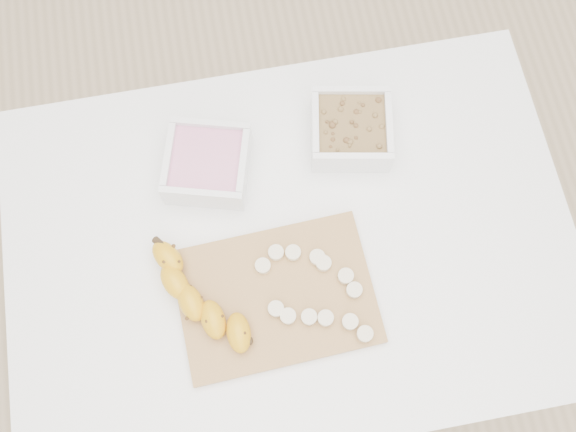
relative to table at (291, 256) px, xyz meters
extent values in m
plane|color=#C6AD89|center=(0.00, 0.00, -0.65)|extent=(3.50, 3.50, 0.00)
cube|color=white|center=(0.00, 0.00, 0.08)|extent=(1.00, 0.70, 0.04)
cylinder|color=white|center=(0.44, -0.29, -0.30)|extent=(0.05, 0.05, 0.71)
cylinder|color=white|center=(-0.44, 0.29, -0.30)|extent=(0.05, 0.05, 0.71)
cylinder|color=white|center=(0.44, 0.29, -0.30)|extent=(0.05, 0.05, 0.71)
cube|color=white|center=(-0.12, 0.16, 0.13)|extent=(0.18, 0.18, 0.07)
cube|color=pink|center=(-0.12, 0.16, 0.13)|extent=(0.15, 0.15, 0.04)
cube|color=white|center=(0.14, 0.18, 0.13)|extent=(0.16, 0.16, 0.07)
cube|color=brown|center=(0.14, 0.18, 0.13)|extent=(0.14, 0.14, 0.04)
cube|color=#A57C41|center=(-0.04, -0.09, 0.10)|extent=(0.34, 0.25, 0.01)
cylinder|color=beige|center=(-0.06, -0.04, 0.12)|extent=(0.03, 0.03, 0.01)
cylinder|color=beige|center=(-0.03, -0.02, 0.12)|extent=(0.03, 0.03, 0.01)
cylinder|color=beige|center=(0.00, -0.02, 0.12)|extent=(0.03, 0.03, 0.01)
cylinder|color=beige|center=(0.04, -0.04, 0.12)|extent=(0.03, 0.03, 0.01)
cylinder|color=beige|center=(0.05, -0.05, 0.12)|extent=(0.03, 0.03, 0.01)
cylinder|color=beige|center=(0.08, -0.08, 0.12)|extent=(0.03, 0.03, 0.01)
cylinder|color=beige|center=(0.09, -0.11, 0.12)|extent=(0.03, 0.03, 0.01)
cylinder|color=beige|center=(-0.05, -0.11, 0.12)|extent=(0.03, 0.03, 0.01)
cylinder|color=beige|center=(-0.03, -0.13, 0.12)|extent=(0.03, 0.03, 0.01)
cylinder|color=beige|center=(0.00, -0.14, 0.12)|extent=(0.03, 0.03, 0.01)
cylinder|color=beige|center=(0.03, -0.14, 0.12)|extent=(0.03, 0.03, 0.01)
cylinder|color=beige|center=(0.07, -0.16, 0.12)|extent=(0.03, 0.03, 0.01)
cylinder|color=beige|center=(0.09, -0.18, 0.12)|extent=(0.03, 0.03, 0.01)
camera|label=1|loc=(-0.06, -0.30, 1.18)|focal=40.00mm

